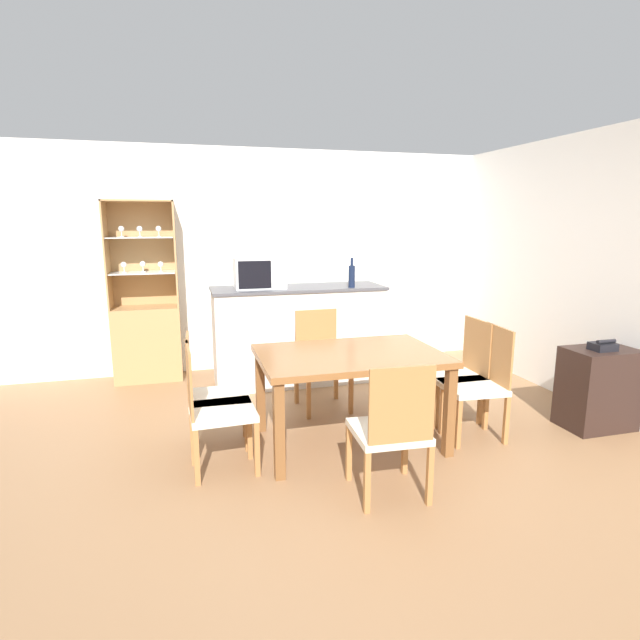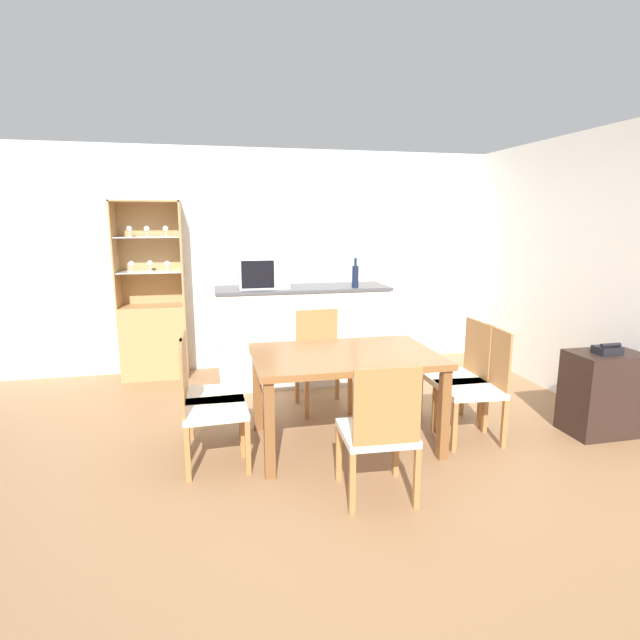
# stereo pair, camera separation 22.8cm
# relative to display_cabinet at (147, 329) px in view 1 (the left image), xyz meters

# --- Properties ---
(ground_plane) EXTENTS (18.00, 18.00, 0.00)m
(ground_plane) POSITION_rel_display_cabinet_xyz_m (1.49, -2.42, -0.57)
(ground_plane) COLOR #936B47
(wall_back) EXTENTS (6.80, 0.06, 2.55)m
(wall_back) POSITION_rel_display_cabinet_xyz_m (1.49, 0.21, 0.71)
(wall_back) COLOR white
(wall_back) RESTS_ON ground_plane
(wall_right) EXTENTS (0.06, 4.60, 2.55)m
(wall_right) POSITION_rel_display_cabinet_xyz_m (4.07, -2.12, 0.71)
(wall_right) COLOR white
(wall_right) RESTS_ON ground_plane
(kitchen_counter) EXTENTS (1.84, 0.62, 1.05)m
(kitchen_counter) POSITION_rel_display_cabinet_xyz_m (1.59, -0.51, -0.05)
(kitchen_counter) COLOR silver
(kitchen_counter) RESTS_ON ground_plane
(display_cabinet) EXTENTS (0.71, 0.39, 1.95)m
(display_cabinet) POSITION_rel_display_cabinet_xyz_m (0.00, 0.00, 0.00)
(display_cabinet) COLOR tan
(display_cabinet) RESTS_ON ground_plane
(dining_table) EXTENTS (1.40, 0.95, 0.74)m
(dining_table) POSITION_rel_display_cabinet_xyz_m (1.62, -2.15, 0.08)
(dining_table) COLOR brown
(dining_table) RESTS_ON ground_plane
(dining_chair_side_right_near) EXTENTS (0.48, 0.48, 0.91)m
(dining_chair_side_right_near) POSITION_rel_display_cabinet_xyz_m (2.67, -2.29, -0.12)
(dining_chair_side_right_near) COLOR beige
(dining_chair_side_right_near) RESTS_ON ground_plane
(dining_chair_side_left_far) EXTENTS (0.46, 0.46, 0.91)m
(dining_chair_side_left_far) POSITION_rel_display_cabinet_xyz_m (0.58, -2.00, -0.12)
(dining_chair_side_left_far) COLOR beige
(dining_chair_side_left_far) RESTS_ON ground_plane
(dining_chair_side_left_near) EXTENTS (0.46, 0.46, 0.91)m
(dining_chair_side_left_near) POSITION_rel_display_cabinet_xyz_m (0.58, -2.29, -0.12)
(dining_chair_side_left_near) COLOR beige
(dining_chair_side_left_near) RESTS_ON ground_plane
(dining_chair_head_far) EXTENTS (0.46, 0.46, 0.91)m
(dining_chair_head_far) POSITION_rel_display_cabinet_xyz_m (1.62, -1.33, -0.12)
(dining_chair_head_far) COLOR beige
(dining_chair_head_far) RESTS_ON ground_plane
(dining_chair_head_near) EXTENTS (0.47, 0.47, 0.91)m
(dining_chair_head_near) POSITION_rel_display_cabinet_xyz_m (1.62, -2.96, -0.12)
(dining_chair_head_near) COLOR beige
(dining_chair_head_near) RESTS_ON ground_plane
(dining_chair_side_right_far) EXTENTS (0.45, 0.45, 0.91)m
(dining_chair_side_right_far) POSITION_rel_display_cabinet_xyz_m (2.67, -2.01, -0.12)
(dining_chair_side_right_far) COLOR beige
(dining_chair_side_right_far) RESTS_ON ground_plane
(microwave) EXTENTS (0.52, 0.33, 0.32)m
(microwave) POSITION_rel_display_cabinet_xyz_m (1.18, -0.51, 0.63)
(microwave) COLOR silver
(microwave) RESTS_ON kitchen_counter
(wine_bottle) EXTENTS (0.07, 0.07, 0.31)m
(wine_bottle) POSITION_rel_display_cabinet_xyz_m (2.13, -0.71, 0.60)
(wine_bottle) COLOR #141E38
(wine_bottle) RESTS_ON kitchen_counter
(side_cabinet) EXTENTS (0.57, 0.38, 0.69)m
(side_cabinet) POSITION_rel_display_cabinet_xyz_m (3.75, -2.42, -0.22)
(side_cabinet) COLOR black
(side_cabinet) RESTS_ON ground_plane
(telephone) EXTENTS (0.19, 0.14, 0.10)m
(telephone) POSITION_rel_display_cabinet_xyz_m (3.72, -2.45, 0.15)
(telephone) COLOR black
(telephone) RESTS_ON side_cabinet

